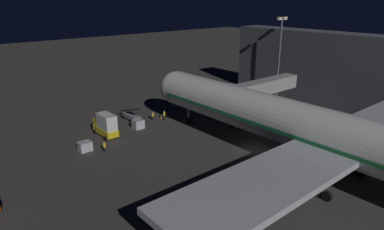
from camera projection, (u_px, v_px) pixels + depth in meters
ground_plane at (253, 150)px, 52.09m from camera, size 320.00×320.00×0.00m
airliner_at_gate at (340, 139)px, 40.93m from camera, size 50.76×69.85×19.10m
jet_bridge at (256, 89)px, 62.61m from camera, size 18.80×3.40×7.62m
apron_floodlight_mast at (279, 53)px, 75.12m from camera, size 2.90×0.50×17.88m
catering_truck at (106, 125)px, 56.94m from camera, size 2.36×5.46×3.88m
belt_loader at (131, 116)px, 64.75m from camera, size 1.96×7.12×3.05m
baggage_container_near_belt at (138, 124)px, 60.64m from camera, size 1.74×1.67×1.55m
baggage_container_mid_row at (85, 146)px, 51.76m from camera, size 1.84×1.51×1.44m
ground_crew_near_nose_gear at (164, 115)px, 64.69m from camera, size 0.40×0.40×1.79m
ground_crew_marshaller_fwd at (104, 146)px, 51.17m from camera, size 0.40×0.40×1.72m
ground_crew_under_port_wing at (153, 116)px, 64.45m from camera, size 0.40×0.40×1.71m
traffic_cone_nose_port at (179, 112)px, 68.30m from camera, size 0.36×0.36×0.55m
traffic_cone_nose_starboard at (161, 117)px, 65.61m from camera, size 0.36×0.36×0.55m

